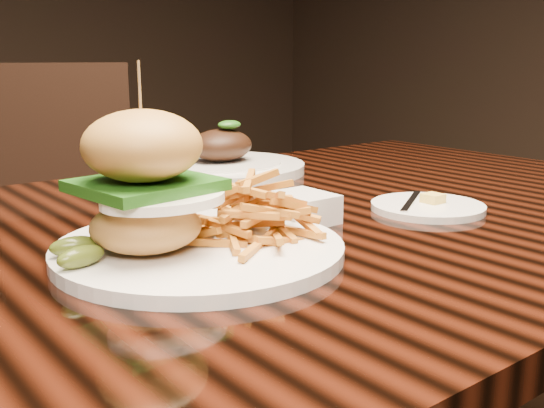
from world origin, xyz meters
TOP-DOWN VIEW (x-y plane):
  - dining_table at (0.00, 0.00)m, footprint 1.60×0.90m
  - burger_plate at (-0.13, -0.09)m, footprint 0.32×0.32m
  - side_saucer at (0.25, -0.11)m, footprint 0.16×0.16m
  - ramekin at (0.06, -0.05)m, footprint 0.08×0.08m
  - far_dish at (0.18, 0.33)m, footprint 0.32×0.32m
  - chair_far at (0.03, 0.89)m, footprint 0.56×0.57m

SIDE VIEW (x-z plane):
  - chair_far at x=0.03m, z-range 0.06..1.01m
  - dining_table at x=0.00m, z-range 0.30..1.05m
  - side_saucer at x=0.25m, z-range 0.74..0.77m
  - far_dish at x=0.18m, z-range 0.72..0.82m
  - ramekin at x=0.06m, z-range 0.75..0.79m
  - burger_plate at x=-0.13m, z-range 0.70..0.91m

